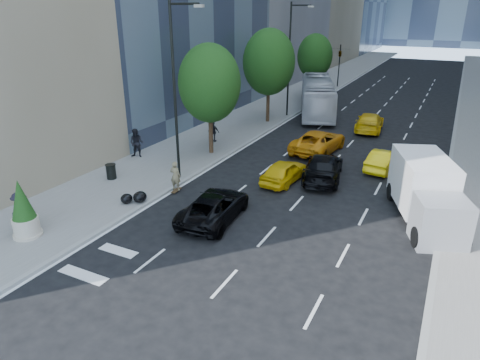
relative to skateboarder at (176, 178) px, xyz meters
The scene contains 24 objects.
ground 6.14m from the skateboarder, 22.85° to the right, with size 160.00×160.00×0.00m, color black.
sidewalk_left 27.86m from the skateboarder, 97.01° to the left, with size 6.00×120.00×0.15m, color slate.
sidewalk_right 31.75m from the skateboarder, 60.56° to the left, with size 4.00×120.00×0.15m, color slate.
lamp_near 5.28m from the skateboarder, 113.76° to the left, with size 2.13×0.22×10.00m.
lamp_far 20.27m from the skateboarder, 92.11° to the left, with size 2.13×0.22×10.00m.
tree_near 7.98m from the skateboarder, 103.55° to the left, with size 4.20×4.20×7.46m.
tree_mid 17.30m from the skateboarder, 95.49° to the left, with size 4.50×4.50×7.99m.
tree_far 29.92m from the skateboarder, 93.09° to the left, with size 3.90×3.90×6.92m.
traffic_signal 37.80m from the skateboarder, 91.22° to the left, with size 2.48×0.53×5.20m.
skateboarder is the anchor object (origin of this frame).
black_sedan_lincoln 4.08m from the skateboarder, 27.94° to the right, with size 2.25×4.89×1.36m, color black.
black_sedan_mercedes 8.84m from the skateboarder, 39.68° to the left, with size 2.14×5.26×1.53m, color black.
taxi_a 6.40m from the skateboarder, 40.34° to the left, with size 1.59×3.95×1.34m, color gold.
taxi_b 13.29m from the skateboarder, 42.47° to the left, with size 1.39×3.99×1.31m, color yellow.
taxi_c 11.73m from the skateboarder, 65.06° to the left, with size 2.57×5.58×1.55m, color orange.
taxi_d 19.48m from the skateboarder, 68.66° to the left, with size 2.08×5.11×1.48m, color #EAB70C.
city_bus 22.28m from the skateboarder, 86.94° to the left, with size 2.84×12.13×3.38m, color silver.
box_truck 12.98m from the skateboarder, 11.62° to the left, with size 4.25×6.56×2.96m.
pedestrian_a 6.61m from the skateboarder, 148.00° to the left, with size 0.96×0.75×1.98m, color black.
pedestrian_b 9.43m from the skateboarder, 107.08° to the left, with size 0.91×0.38×1.55m, color black.
pedestrian_c 7.90m from the skateboarder, 116.39° to the right, with size 1.22×0.70×1.88m, color black.
trash_can 4.43m from the skateboarder, behind, with size 0.57×0.57×0.86m, color black.
planter_shrub 7.94m from the skateboarder, 111.70° to the right, with size 1.12×1.12×2.69m.
garbage_bags 2.62m from the skateboarder, 111.46° to the right, with size 1.18×1.14×0.58m.
Camera 1 is at (7.60, -15.77, 9.68)m, focal length 32.00 mm.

